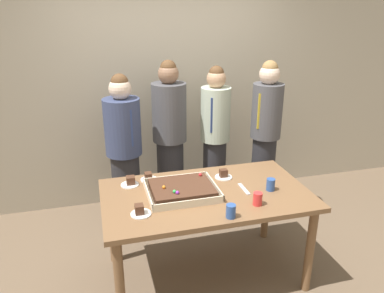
{
  "coord_description": "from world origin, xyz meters",
  "views": [
    {
      "loc": [
        -0.81,
        -2.57,
        2.21
      ],
      "look_at": [
        -0.08,
        0.15,
        1.14
      ],
      "focal_mm": 35.2,
      "sensor_mm": 36.0,
      "label": 1
    }
  ],
  "objects_px": {
    "sheet_cake": "(182,190)",
    "person_left_edge_reaching": "(265,139)",
    "person_green_shirt_behind": "(215,137)",
    "plated_slice_near_right": "(130,182)",
    "drink_cup_far_end": "(258,199)",
    "person_striped_tie_right": "(124,152)",
    "plated_slice_near_left": "(140,211)",
    "plated_slice_far_left": "(149,178)",
    "person_serving_front": "(170,138)",
    "cake_server_utensil": "(244,189)",
    "plated_slice_far_right": "(223,175)",
    "drink_cup_nearest": "(271,185)",
    "drink_cup_middle": "(231,211)",
    "party_table": "(206,203)"
  },
  "relations": [
    {
      "from": "plated_slice_near_left",
      "to": "drink_cup_middle",
      "type": "distance_m",
      "value": 0.65
    },
    {
      "from": "sheet_cake",
      "to": "drink_cup_nearest",
      "type": "distance_m",
      "value": 0.72
    },
    {
      "from": "cake_server_utensil",
      "to": "plated_slice_far_right",
      "type": "bearing_deg",
      "value": 108.91
    },
    {
      "from": "drink_cup_far_end",
      "to": "person_striped_tie_right",
      "type": "bearing_deg",
      "value": 124.4
    },
    {
      "from": "cake_server_utensil",
      "to": "person_striped_tie_right",
      "type": "height_order",
      "value": "person_striped_tie_right"
    },
    {
      "from": "plated_slice_near_right",
      "to": "drink_cup_nearest",
      "type": "distance_m",
      "value": 1.16
    },
    {
      "from": "plated_slice_near_right",
      "to": "drink_cup_nearest",
      "type": "bearing_deg",
      "value": -19.67
    },
    {
      "from": "cake_server_utensil",
      "to": "person_left_edge_reaching",
      "type": "bearing_deg",
      "value": 55.33
    },
    {
      "from": "drink_cup_far_end",
      "to": "person_striped_tie_right",
      "type": "xyz_separation_m",
      "value": [
        -0.87,
        1.27,
        -0.01
      ]
    },
    {
      "from": "sheet_cake",
      "to": "person_striped_tie_right",
      "type": "xyz_separation_m",
      "value": [
        -0.36,
        0.95,
        0.0
      ]
    },
    {
      "from": "plated_slice_far_left",
      "to": "drink_cup_far_end",
      "type": "bearing_deg",
      "value": -41.25
    },
    {
      "from": "plated_slice_near_left",
      "to": "person_striped_tie_right",
      "type": "distance_m",
      "value": 1.18
    },
    {
      "from": "sheet_cake",
      "to": "plated_slice_far_left",
      "type": "xyz_separation_m",
      "value": [
        -0.22,
        0.32,
        -0.01
      ]
    },
    {
      "from": "plated_slice_near_left",
      "to": "person_green_shirt_behind",
      "type": "xyz_separation_m",
      "value": [
        1.0,
        1.31,
        0.03
      ]
    },
    {
      "from": "plated_slice_far_right",
      "to": "drink_cup_middle",
      "type": "distance_m",
      "value": 0.66
    },
    {
      "from": "plated_slice_near_right",
      "to": "person_left_edge_reaching",
      "type": "bearing_deg",
      "value": 19.09
    },
    {
      "from": "plated_slice_near_left",
      "to": "person_left_edge_reaching",
      "type": "xyz_separation_m",
      "value": [
        1.45,
        1.0,
        0.08
      ]
    },
    {
      "from": "plated_slice_near_left",
      "to": "drink_cup_nearest",
      "type": "distance_m",
      "value": 1.08
    },
    {
      "from": "person_serving_front",
      "to": "sheet_cake",
      "type": "bearing_deg",
      "value": -0.01
    },
    {
      "from": "plated_slice_near_right",
      "to": "plated_slice_far_right",
      "type": "height_order",
      "value": "plated_slice_far_right"
    },
    {
      "from": "person_green_shirt_behind",
      "to": "plated_slice_near_right",
      "type": "bearing_deg",
      "value": -20.77
    },
    {
      "from": "party_table",
      "to": "plated_slice_near_left",
      "type": "distance_m",
      "value": 0.6
    },
    {
      "from": "plated_slice_near_right",
      "to": "drink_cup_middle",
      "type": "relative_size",
      "value": 1.5
    },
    {
      "from": "plated_slice_near_left",
      "to": "plated_slice_far_left",
      "type": "distance_m",
      "value": 0.57
    },
    {
      "from": "plated_slice_far_left",
      "to": "sheet_cake",
      "type": "bearing_deg",
      "value": -55.72
    },
    {
      "from": "sheet_cake",
      "to": "person_green_shirt_behind",
      "type": "relative_size",
      "value": 0.34
    },
    {
      "from": "drink_cup_far_end",
      "to": "person_striped_tie_right",
      "type": "distance_m",
      "value": 1.54
    },
    {
      "from": "plated_slice_near_right",
      "to": "person_striped_tie_right",
      "type": "relative_size",
      "value": 0.09
    },
    {
      "from": "plated_slice_near_left",
      "to": "drink_cup_middle",
      "type": "xyz_separation_m",
      "value": [
        0.61,
        -0.21,
        0.02
      ]
    },
    {
      "from": "sheet_cake",
      "to": "person_left_edge_reaching",
      "type": "distance_m",
      "value": 1.33
    },
    {
      "from": "drink_cup_far_end",
      "to": "person_serving_front",
      "type": "height_order",
      "value": "person_serving_front"
    },
    {
      "from": "drink_cup_middle",
      "to": "drink_cup_nearest",
      "type": "bearing_deg",
      "value": 34.02
    },
    {
      "from": "party_table",
      "to": "plated_slice_far_right",
      "type": "distance_m",
      "value": 0.35
    },
    {
      "from": "cake_server_utensil",
      "to": "person_green_shirt_behind",
      "type": "xyz_separation_m",
      "value": [
        0.13,
        1.13,
        0.05
      ]
    },
    {
      "from": "plated_slice_far_right",
      "to": "plated_slice_far_left",
      "type": "bearing_deg",
      "value": 169.27
    },
    {
      "from": "plated_slice_near_right",
      "to": "cake_server_utensil",
      "type": "distance_m",
      "value": 0.94
    },
    {
      "from": "plated_slice_far_right",
      "to": "person_striped_tie_right",
      "type": "xyz_separation_m",
      "value": [
        -0.78,
        0.76,
        0.01
      ]
    },
    {
      "from": "person_serving_front",
      "to": "person_striped_tie_right",
      "type": "bearing_deg",
      "value": -65.52
    },
    {
      "from": "cake_server_utensil",
      "to": "drink_cup_far_end",
      "type": "bearing_deg",
      "value": -89.94
    },
    {
      "from": "drink_cup_far_end",
      "to": "person_serving_front",
      "type": "bearing_deg",
      "value": 104.57
    },
    {
      "from": "plated_slice_near_right",
      "to": "person_green_shirt_behind",
      "type": "distance_m",
      "value": 1.3
    },
    {
      "from": "drink_cup_far_end",
      "to": "person_left_edge_reaching",
      "type": "relative_size",
      "value": 0.06
    },
    {
      "from": "party_table",
      "to": "plated_slice_far_right",
      "type": "height_order",
      "value": "plated_slice_far_right"
    },
    {
      "from": "person_green_shirt_behind",
      "to": "person_left_edge_reaching",
      "type": "distance_m",
      "value": 0.54
    },
    {
      "from": "drink_cup_nearest",
      "to": "plated_slice_far_left",
      "type": "bearing_deg",
      "value": 154.48
    },
    {
      "from": "drink_cup_nearest",
      "to": "drink_cup_far_end",
      "type": "distance_m",
      "value": 0.28
    },
    {
      "from": "plated_slice_near_left",
      "to": "person_left_edge_reaching",
      "type": "height_order",
      "value": "person_left_edge_reaching"
    },
    {
      "from": "drink_cup_far_end",
      "to": "person_striped_tie_right",
      "type": "relative_size",
      "value": 0.06
    },
    {
      "from": "drink_cup_middle",
      "to": "cake_server_utensil",
      "type": "xyz_separation_m",
      "value": [
        0.26,
        0.38,
        -0.05
      ]
    },
    {
      "from": "plated_slice_near_right",
      "to": "drink_cup_nearest",
      "type": "height_order",
      "value": "drink_cup_nearest"
    }
  ]
}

